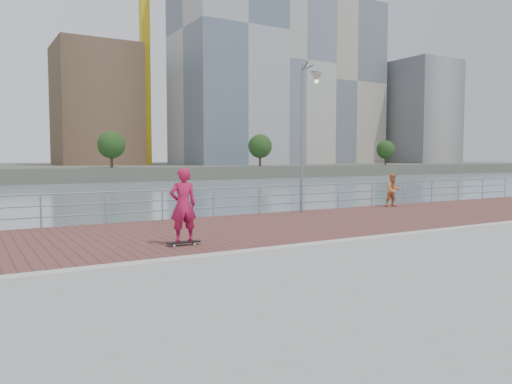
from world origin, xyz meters
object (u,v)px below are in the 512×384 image
street_lamp (308,110)px  skateboarder (183,205)px  guardrail (189,200)px  bystander (393,190)px

street_lamp → skateboarder: 9.01m
street_lamp → skateboarder: size_ratio=3.05×
guardrail → street_lamp: (4.82, -0.93, 3.49)m
bystander → guardrail: bearing=-168.7°
skateboarder → guardrail: bearing=-109.1°
guardrail → street_lamp: bearing=-10.9°
skateboarder → bystander: skateboarder is taller
street_lamp → bystander: street_lamp is taller
skateboarder → street_lamp: bearing=-143.6°
street_lamp → bystander: (5.00, 0.16, -3.40)m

